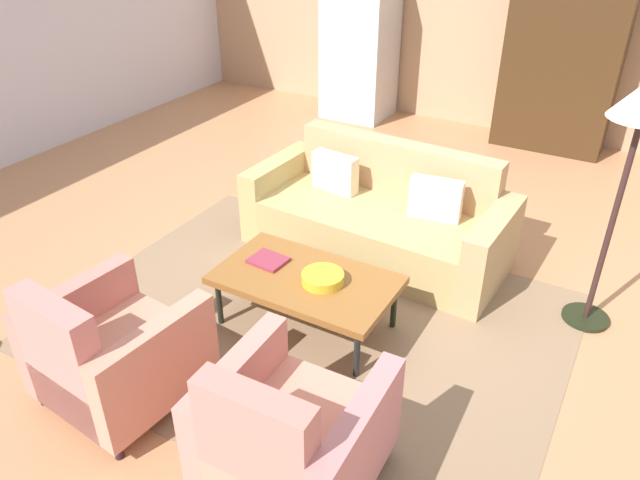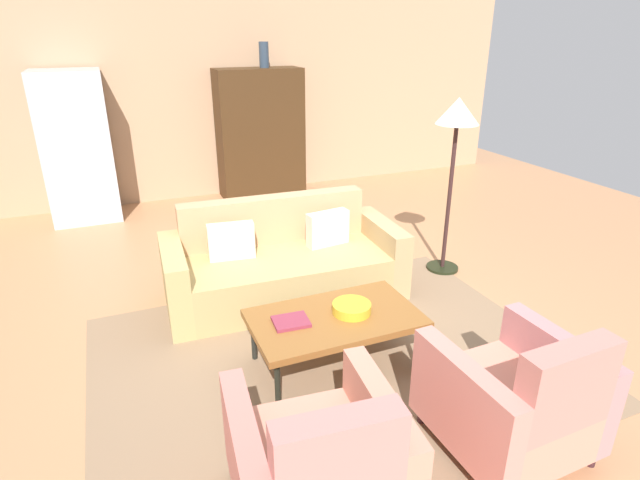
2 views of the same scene
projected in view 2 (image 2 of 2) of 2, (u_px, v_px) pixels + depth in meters
The scene contains 13 objects.
ground_plane at pixel (332, 310), 4.49m from camera, with size 11.00×11.00×0.00m, color tan.
wall_back at pixel (223, 97), 7.24m from camera, with size 9.17×0.12×2.80m, color tan.
area_rug at pixel (332, 359), 3.81m from camera, with size 3.40×2.60×0.01m, color #876B50.
couch at pixel (282, 265), 4.67m from camera, with size 2.14×1.00×0.86m.
coffee_table at pixel (335, 320), 3.63m from camera, with size 1.20×0.70×0.40m.
armchair_left at pixel (320, 469), 2.43m from camera, with size 0.87×0.87×0.88m.
armchair_right at pixel (518, 403), 2.86m from camera, with size 0.82×0.82×0.88m.
fruit_bowl at pixel (352, 308), 3.65m from camera, with size 0.28×0.28×0.07m, color gold.
book_stack at pixel (291, 322), 3.52m from camera, with size 0.26×0.22×0.02m.
cabinet at pixel (260, 134), 7.29m from camera, with size 1.20×0.51×1.80m.
vase_tall at pixel (264, 55), 6.91m from camera, with size 0.13×0.13×0.33m, color #2D3B4B.
refrigerator at pixel (77, 147), 6.34m from camera, with size 0.80×0.73×1.85m.
floor_lamp at pixel (456, 128), 4.70m from camera, with size 0.40×0.40×1.72m.
Camera 2 is at (-1.61, -3.56, 2.29)m, focal length 28.56 mm.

